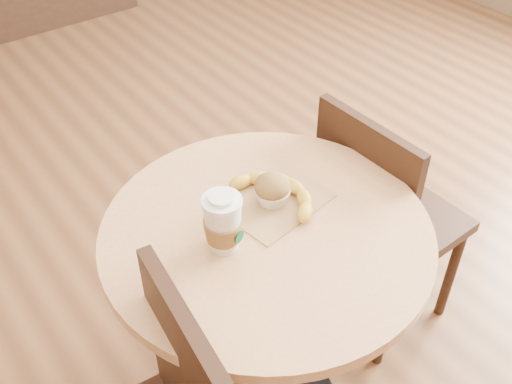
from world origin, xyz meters
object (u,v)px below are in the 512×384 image
at_px(chair_right, 381,217).
at_px(muffin, 272,190).
at_px(banana, 278,194).
at_px(cafe_table, 266,286).
at_px(coffee_cup, 223,225).

xyz_separation_m(chair_right, muffin, (-0.42, -0.01, 0.33)).
height_order(chair_right, banana, chair_right).
bearing_deg(muffin, cafe_table, -135.61).
bearing_deg(coffee_cup, banana, -6.22).
xyz_separation_m(cafe_table, chair_right, (0.49, 0.07, -0.09)).
height_order(chair_right, muffin, chair_right).
bearing_deg(cafe_table, coffee_cup, 173.80).
height_order(coffee_cup, banana, coffee_cup).
distance_m(muffin, banana, 0.03).
relative_size(cafe_table, chair_right, 0.89).
height_order(muffin, banana, muffin).
bearing_deg(banana, coffee_cup, -177.71).
bearing_deg(muffin, chair_right, 0.80).
height_order(cafe_table, chair_right, chair_right).
bearing_deg(banana, chair_right, -11.52).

